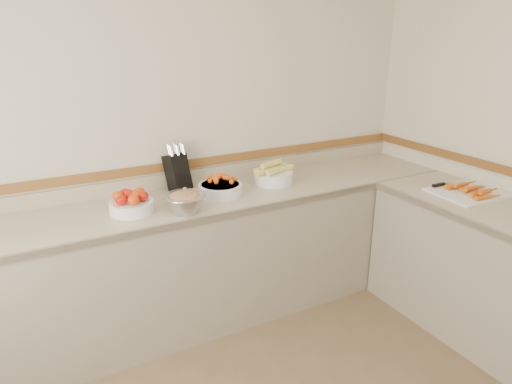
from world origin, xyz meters
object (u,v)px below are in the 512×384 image
knife_block (177,171)px  cutting_board (471,191)px  corn_bowl (273,175)px  cherry_tomato_bowl (220,187)px  rhubarb_bowl (185,202)px  tomato_bowl (131,203)px

knife_block → cutting_board: (1.72, -1.03, -0.12)m
knife_block → corn_bowl: bearing=-16.0°
cherry_tomato_bowl → rhubarb_bowl: (-0.32, -0.20, 0.02)m
tomato_bowl → rhubarb_bowl: bearing=-31.1°
knife_block → cherry_tomato_bowl: knife_block is taller
cutting_board → corn_bowl: bearing=141.8°
tomato_bowl → rhubarb_bowl: 0.33m
knife_block → rhubarb_bowl: knife_block is taller
tomato_bowl → cherry_tomato_bowl: bearing=2.4°
corn_bowl → cutting_board: bearing=-38.2°
rhubarb_bowl → corn_bowl: bearing=17.6°
knife_block → rhubarb_bowl: 0.45m
knife_block → corn_bowl: size_ratio=1.07×
tomato_bowl → corn_bowl: size_ratio=0.86×
cherry_tomato_bowl → rhubarb_bowl: cherry_tomato_bowl is taller
corn_bowl → rhubarb_bowl: corn_bowl is taller
knife_block → cherry_tomato_bowl: bearing=-47.4°
knife_block → tomato_bowl: 0.47m
knife_block → tomato_bowl: (-0.39, -0.26, -0.08)m
tomato_bowl → cutting_board: (2.11, -0.77, -0.04)m
cutting_board → rhubarb_bowl: bearing=161.9°
knife_block → cherry_tomato_bowl: 0.33m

